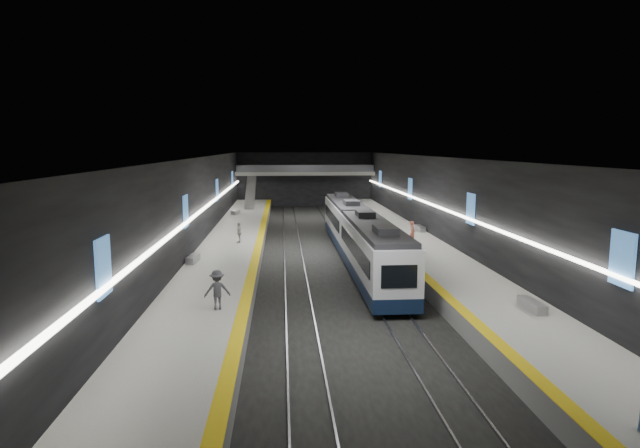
{
  "coord_description": "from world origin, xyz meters",
  "views": [
    {
      "loc": [
        -3.37,
        -44.61,
        8.87
      ],
      "look_at": [
        -0.1,
        1.1,
        2.2
      ],
      "focal_mm": 30.0,
      "sensor_mm": 36.0,
      "label": 1
    }
  ],
  "objects": [
    {
      "name": "passenger_right_a",
      "position": [
        6.98,
        -3.16,
        1.98
      ],
      "size": [
        0.54,
        0.76,
        1.96
      ],
      "primitive_type": "imported",
      "rotation": [
        0.0,
        0.0,
        1.46
      ],
      "color": "#C66049",
      "rests_on": "platform_right"
    },
    {
      "name": "passenger_left_b",
      "position": [
        -6.55,
        -19.2,
        1.97
      ],
      "size": [
        1.36,
        0.93,
        1.94
      ],
      "primitive_type": "imported",
      "rotation": [
        0.0,
        0.0,
        3.32
      ],
      "color": "#404048",
      "rests_on": "platform_left"
    },
    {
      "name": "ground",
      "position": [
        0.0,
        0.0,
        0.0
      ],
      "size": [
        70.0,
        70.0,
        0.0
      ],
      "primitive_type": "plane",
      "color": "black",
      "rests_on": "ground"
    },
    {
      "name": "bench_right_near",
      "position": [
        8.65,
        -20.41,
        1.25
      ],
      "size": [
        0.62,
        2.03,
        0.49
      ],
      "primitive_type": "cube",
      "rotation": [
        0.0,
        0.0,
        0.03
      ],
      "color": "#99999E",
      "rests_on": "platform_right"
    },
    {
      "name": "mezzanine_bridge",
      "position": [
        0.0,
        32.93,
        5.04
      ],
      "size": [
        20.0,
        3.0,
        1.5
      ],
      "color": "gray",
      "rests_on": "wall_left"
    },
    {
      "name": "escalator",
      "position": [
        -7.5,
        26.0,
        2.9
      ],
      "size": [
        1.2,
        7.5,
        3.92
      ],
      "primitive_type": "cube",
      "rotation": [
        0.44,
        0.0,
        0.0
      ],
      "color": "#99999E",
      "rests_on": "platform_left"
    },
    {
      "name": "tactile_strip_left",
      "position": [
        -5.3,
        0.0,
        1.02
      ],
      "size": [
        0.6,
        70.0,
        0.02
      ],
      "primitive_type": "cube",
      "color": "#E2BD0B",
      "rests_on": "platform_left"
    },
    {
      "name": "wall_right",
      "position": [
        10.0,
        0.0,
        4.0
      ],
      "size": [
        0.04,
        70.0,
        8.0
      ],
      "primitive_type": "cube",
      "color": "black",
      "rests_on": "ground"
    },
    {
      "name": "train",
      "position": [
        2.5,
        -3.64,
        2.2
      ],
      "size": [
        2.69,
        30.04,
        3.6
      ],
      "color": "#0E1C35",
      "rests_on": "ground"
    },
    {
      "name": "ad_posters",
      "position": [
        -0.0,
        1.0,
        4.5
      ],
      "size": [
        19.94,
        53.5,
        2.2
      ],
      "color": "#427EC8",
      "rests_on": "wall_left"
    },
    {
      "name": "platform_right",
      "position": [
        7.5,
        0.0,
        0.5
      ],
      "size": [
        5.0,
        70.0,
        1.0
      ],
      "primitive_type": "cube",
      "color": "slate",
      "rests_on": "ground"
    },
    {
      "name": "platform_left",
      "position": [
        -7.5,
        0.0,
        0.5
      ],
      "size": [
        5.0,
        70.0,
        1.0
      ],
      "primitive_type": "cube",
      "color": "slate",
      "rests_on": "ground"
    },
    {
      "name": "cove_light_right",
      "position": [
        9.8,
        0.0,
        3.8
      ],
      "size": [
        0.25,
        68.6,
        0.12
      ],
      "primitive_type": "cube",
      "color": "white",
      "rests_on": "wall_right"
    },
    {
      "name": "ceiling",
      "position": [
        0.0,
        0.0,
        8.0
      ],
      "size": [
        20.0,
        70.0,
        0.04
      ],
      "primitive_type": "cube",
      "rotation": [
        3.14,
        0.0,
        0.0
      ],
      "color": "beige",
      "rests_on": "wall_left"
    },
    {
      "name": "bench_right_far",
      "position": [
        9.5,
        4.06,
        1.25
      ],
      "size": [
        0.67,
        2.07,
        0.5
      ],
      "primitive_type": "cube",
      "rotation": [
        0.0,
        0.0,
        0.05
      ],
      "color": "#99999E",
      "rests_on": "platform_right"
    },
    {
      "name": "tile_surface_left",
      "position": [
        -7.5,
        0.0,
        1.01
      ],
      "size": [
        5.0,
        70.0,
        0.02
      ],
      "primitive_type": "cube",
      "color": "#A6A6A1",
      "rests_on": "platform_left"
    },
    {
      "name": "wall_front",
      "position": [
        0.0,
        -35.0,
        4.0
      ],
      "size": [
        20.0,
        0.04,
        8.0
      ],
      "primitive_type": "cube",
      "color": "black",
      "rests_on": "ground"
    },
    {
      "name": "cove_light_left",
      "position": [
        -9.8,
        0.0,
        3.8
      ],
      "size": [
        0.25,
        68.6,
        0.12
      ],
      "primitive_type": "cube",
      "color": "white",
      "rests_on": "wall_left"
    },
    {
      "name": "wall_back",
      "position": [
        0.0,
        35.0,
        4.0
      ],
      "size": [
        20.0,
        0.04,
        8.0
      ],
      "primitive_type": "cube",
      "color": "black",
      "rests_on": "ground"
    },
    {
      "name": "wall_left",
      "position": [
        -10.0,
        0.0,
        4.0
      ],
      "size": [
        0.04,
        70.0,
        8.0
      ],
      "primitive_type": "cube",
      "color": "black",
      "rests_on": "ground"
    },
    {
      "name": "rails",
      "position": [
        -0.0,
        0.0,
        0.06
      ],
      "size": [
        6.52,
        70.0,
        0.12
      ],
      "color": "gray",
      "rests_on": "ground"
    },
    {
      "name": "tactile_strip_right",
      "position": [
        5.3,
        0.0,
        1.02
      ],
      "size": [
        0.6,
        70.0,
        0.02
      ],
      "primitive_type": "cube",
      "color": "#E2BD0B",
      "rests_on": "platform_right"
    },
    {
      "name": "passenger_left_a",
      "position": [
        -6.92,
        -0.94,
        1.84
      ],
      "size": [
        0.46,
        1.01,
        1.69
      ],
      "primitive_type": "imported",
      "rotation": [
        0.0,
        0.0,
        -1.52
      ],
      "color": "#BBB5AB",
      "rests_on": "platform_left"
    },
    {
      "name": "tile_surface_right",
      "position": [
        7.5,
        0.0,
        1.01
      ],
      "size": [
        5.0,
        70.0,
        0.02
      ],
      "primitive_type": "cube",
      "color": "#A6A6A1",
      "rests_on": "platform_right"
    },
    {
      "name": "bench_left_near",
      "position": [
        -9.5,
        -8.26,
        1.24
      ],
      "size": [
        0.72,
        2.02,
        0.48
      ],
      "primitive_type": "cube",
      "rotation": [
        0.0,
        0.0,
        -0.09
      ],
      "color": "#99999E",
      "rests_on": "platform_left"
    },
    {
      "name": "bench_left_far",
      "position": [
        -8.82,
        17.9,
        1.24
      ],
      "size": [
        0.96,
        2.06,
        0.49
      ],
      "primitive_type": "cube",
      "rotation": [
        0.0,
        0.0,
        -0.21
      ],
      "color": "#99999E",
      "rests_on": "platform_left"
    }
  ]
}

